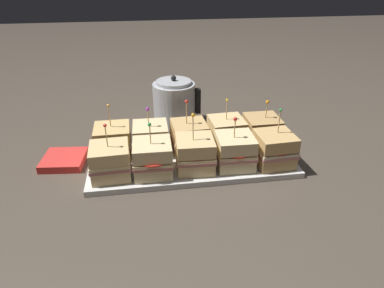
{
  "coord_description": "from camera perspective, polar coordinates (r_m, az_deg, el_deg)",
  "views": [
    {
      "loc": [
        -0.14,
        -0.92,
        0.57
      ],
      "look_at": [
        0.0,
        0.0,
        0.07
      ],
      "focal_mm": 32.0,
      "sensor_mm": 36.0,
      "label": 1
    }
  ],
  "objects": [
    {
      "name": "sandwich_front_far_right",
      "position": [
        1.07,
        13.52,
        -0.85
      ],
      "size": [
        0.12,
        0.12,
        0.18
      ],
      "color": "tan",
      "rests_on": "serving_platter"
    },
    {
      "name": "sandwich_front_left",
      "position": [
        0.99,
        -6.59,
        -2.41
      ],
      "size": [
        0.12,
        0.12,
        0.17
      ],
      "color": "beige",
      "rests_on": "serving_platter"
    },
    {
      "name": "sandwich_back_left",
      "position": [
        1.11,
        -6.89,
        0.89
      ],
      "size": [
        0.12,
        0.12,
        0.16
      ],
      "color": "beige",
      "rests_on": "serving_platter"
    },
    {
      "name": "sandwich_back_far_right",
      "position": [
        1.17,
        11.52,
        2.07
      ],
      "size": [
        0.11,
        0.11,
        0.16
      ],
      "color": "tan",
      "rests_on": "serving_platter"
    },
    {
      "name": "sandwich_back_far_left",
      "position": [
        1.11,
        -13.02,
        0.43
      ],
      "size": [
        0.12,
        0.12,
        0.18
      ],
      "color": "tan",
      "rests_on": "serving_platter"
    },
    {
      "name": "serving_platter",
      "position": [
        1.09,
        0.0,
        -2.87
      ],
      "size": [
        0.64,
        0.27,
        0.02
      ],
      "color": "silver",
      "rests_on": "ground_plane"
    },
    {
      "name": "sandwich_front_center",
      "position": [
        1.01,
        0.31,
        -1.71
      ],
      "size": [
        0.12,
        0.12,
        0.18
      ],
      "color": "#DBB77A",
      "rests_on": "serving_platter"
    },
    {
      "name": "napkin_stack",
      "position": [
        1.17,
        -20.53,
        -2.48
      ],
      "size": [
        0.14,
        0.14,
        0.02
      ],
      "color": "red",
      "rests_on": "ground_plane"
    },
    {
      "name": "sandwich_back_right",
      "position": [
        1.14,
        5.74,
        1.81
      ],
      "size": [
        0.12,
        0.12,
        0.17
      ],
      "color": "#DBB77A",
      "rests_on": "serving_platter"
    },
    {
      "name": "sandwich_back_center",
      "position": [
        1.11,
        -0.59,
        1.25
      ],
      "size": [
        0.12,
        0.12,
        0.18
      ],
      "color": "tan",
      "rests_on": "serving_platter"
    },
    {
      "name": "kettle_steel",
      "position": [
        1.33,
        -2.95,
        6.81
      ],
      "size": [
        0.18,
        0.16,
        0.2
      ],
      "color": "#B7BABF",
      "rests_on": "ground_plane"
    },
    {
      "name": "sandwich_front_right",
      "position": [
        1.03,
        7.12,
        -1.22
      ],
      "size": [
        0.12,
        0.12,
        0.17
      ],
      "color": "beige",
      "rests_on": "serving_platter"
    },
    {
      "name": "sandwich_front_far_left",
      "position": [
        1.01,
        -13.46,
        -2.8
      ],
      "size": [
        0.12,
        0.12,
        0.17
      ],
      "color": "#DBB77A",
      "rests_on": "serving_platter"
    },
    {
      "name": "ground_plane",
      "position": [
        1.09,
        0.0,
        -3.27
      ],
      "size": [
        6.0,
        6.0,
        0.0
      ],
      "primitive_type": "plane",
      "color": "#4C4238"
    }
  ]
}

